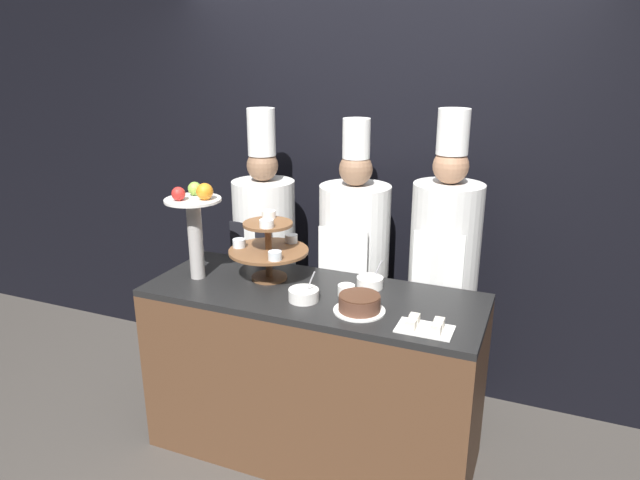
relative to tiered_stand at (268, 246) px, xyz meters
name	(u,v)px	position (x,y,z in m)	size (l,w,h in m)	color
wall_back	(370,173)	(0.29, 0.84, 0.26)	(10.00, 0.06, 2.80)	black
buffet_counter	(313,373)	(0.29, -0.08, -0.66)	(1.74, 0.66, 0.95)	brown
tiered_stand	(268,246)	(0.00, 0.00, 0.00)	(0.43, 0.43, 0.36)	brown
fruit_pedestal	(195,218)	(-0.36, -0.13, 0.15)	(0.30, 0.30, 0.53)	#B2ADA8
cake_round	(359,304)	(0.58, -0.21, -0.15)	(0.25, 0.25, 0.08)	white
cup_white	(346,290)	(0.46, -0.05, -0.16)	(0.09, 0.09, 0.06)	white
cake_square_tray	(425,326)	(0.91, -0.27, -0.17)	(0.25, 0.16, 0.05)	white
serving_bowl_near	(303,295)	(0.28, -0.19, -0.16)	(0.15, 0.15, 0.16)	white
serving_bowl_far	(370,282)	(0.54, 0.09, -0.16)	(0.14, 0.14, 0.16)	white
chef_left	(265,247)	(-0.27, 0.45, -0.18)	(0.38, 0.38, 1.81)	black
chef_center_left	(354,259)	(0.33, 0.45, -0.18)	(0.41, 0.41, 1.77)	black
chef_center_right	(444,264)	(0.85, 0.45, -0.14)	(0.38, 0.38, 1.85)	black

